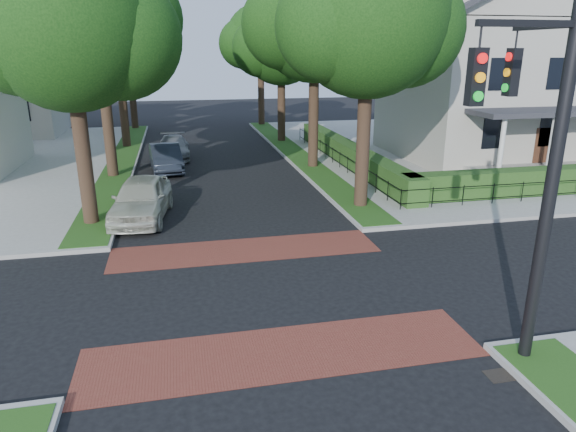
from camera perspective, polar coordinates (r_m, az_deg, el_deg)
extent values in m
plane|color=black|center=(14.72, -3.04, -8.30)|extent=(120.00, 120.00, 0.00)
cube|color=gray|center=(39.15, 21.55, 7.24)|extent=(30.00, 30.00, 0.15)
cube|color=maroon|center=(17.62, -4.73, -3.77)|extent=(9.00, 2.20, 0.01)
cube|color=maroon|center=(11.98, -0.48, -14.92)|extent=(9.00, 2.20, 0.01)
cube|color=black|center=(12.13, 22.63, -16.01)|extent=(0.65, 0.45, 0.01)
cube|color=#1F4814|center=(33.60, 0.79, 7.05)|extent=(1.60, 29.80, 0.02)
cube|color=#1F4814|center=(32.94, -17.94, 5.96)|extent=(1.60, 29.80, 0.02)
cylinder|color=black|center=(21.59, 8.46, 10.62)|extent=(0.56, 0.56, 7.35)
sphere|color=black|center=(21.46, 8.96, 20.96)|extent=(6.20, 6.20, 6.20)
sphere|color=black|center=(22.37, 12.95, 19.58)|extent=(4.65, 4.65, 4.65)
sphere|color=black|center=(20.76, 4.86, 20.38)|extent=(4.34, 4.34, 4.34)
sphere|color=black|center=(22.98, 7.80, 22.04)|extent=(4.03, 4.03, 4.03)
cylinder|color=black|center=(29.15, 2.88, 12.98)|extent=(0.56, 0.56, 7.70)
sphere|color=black|center=(29.09, 3.01, 21.00)|extent=(6.60, 6.60, 6.60)
sphere|color=black|center=(29.88, 6.42, 20.07)|extent=(4.95, 4.95, 4.95)
sphere|color=black|center=(28.50, -0.31, 20.48)|extent=(4.62, 4.62, 4.62)
sphere|color=black|center=(30.74, 2.36, 21.77)|extent=(4.29, 4.29, 4.29)
cylinder|color=black|center=(37.93, -0.74, 13.35)|extent=(0.56, 0.56, 6.65)
sphere|color=black|center=(37.81, -0.76, 18.67)|extent=(5.80, 5.80, 5.80)
sphere|color=black|center=(38.45, 1.59, 18.05)|extent=(4.35, 4.35, 4.35)
sphere|color=black|center=(37.35, -2.99, 18.19)|extent=(4.06, 4.06, 4.06)
sphere|color=black|center=(39.26, -1.06, 19.37)|extent=(3.77, 3.77, 3.77)
cylinder|color=black|center=(46.75, -3.02, 14.41)|extent=(0.56, 0.56, 7.00)
sphere|color=black|center=(46.67, -3.09, 18.95)|extent=(6.00, 6.00, 6.00)
sphere|color=black|center=(47.26, -1.07, 18.47)|extent=(4.50, 4.50, 4.50)
sphere|color=black|center=(46.25, -4.98, 18.54)|extent=(4.20, 4.20, 4.20)
sphere|color=black|center=(48.18, -3.29, 19.50)|extent=(3.90, 3.90, 3.90)
cylinder|color=black|center=(20.55, -22.06, 8.66)|extent=(0.56, 0.56, 7.00)
sphere|color=black|center=(20.37, -23.34, 18.95)|extent=(6.00, 6.00, 6.00)
sphere|color=black|center=(20.44, -18.27, 18.34)|extent=(4.50, 4.50, 4.50)
sphere|color=black|center=(20.47, -27.64, 17.55)|extent=(4.20, 4.20, 4.20)
sphere|color=black|center=(21.86, -22.50, 20.20)|extent=(3.90, 3.90, 3.90)
cylinder|color=black|center=(28.36, -19.66, 12.21)|extent=(0.56, 0.56, 8.05)
sphere|color=black|center=(28.33, -20.61, 20.77)|extent=(6.40, 6.40, 6.40)
sphere|color=black|center=(28.45, -16.70, 20.31)|extent=(4.80, 4.80, 4.80)
sphere|color=black|center=(28.36, -23.98, 19.79)|extent=(4.48, 4.48, 4.48)
sphere|color=black|center=(29.94, -20.09, 21.58)|extent=(4.16, 4.16, 4.16)
cylinder|color=black|center=(37.33, -17.95, 12.60)|extent=(0.56, 0.56, 6.86)
sphere|color=black|center=(37.22, -18.51, 18.15)|extent=(5.60, 5.60, 5.60)
sphere|color=black|center=(37.40, -15.95, 17.75)|extent=(4.20, 4.20, 4.20)
sphere|color=black|center=(37.17, -20.73, 17.46)|extent=(3.92, 3.92, 3.92)
sphere|color=black|center=(38.62, -18.22, 18.88)|extent=(3.64, 3.64, 3.64)
cylinder|color=black|center=(46.27, -16.99, 13.73)|extent=(0.56, 0.56, 7.14)
sphere|color=black|center=(46.19, -17.44, 18.39)|extent=(6.20, 6.20, 6.20)
sphere|color=black|center=(46.39, -15.16, 18.08)|extent=(4.65, 4.65, 4.65)
sphere|color=black|center=(46.13, -19.43, 17.83)|extent=(4.34, 4.34, 4.34)
sphere|color=black|center=(47.74, -17.22, 18.97)|extent=(4.03, 4.03, 4.03)
cube|color=#224618|center=(30.25, 6.84, 6.84)|extent=(1.00, 18.00, 1.20)
cube|color=#B3AEA1|center=(35.09, 22.23, 12.80)|extent=(12.00, 10.00, 8.00)
cube|color=gray|center=(30.68, 27.78, 4.38)|extent=(9.60, 2.40, 0.50)
cube|color=#28282D|center=(30.21, 28.65, 10.18)|extent=(10.20, 2.70, 0.25)
cylinder|color=white|center=(27.11, 22.62, 7.00)|extent=(0.24, 0.24, 3.00)
cylinder|color=white|center=(28.76, 27.19, 6.96)|extent=(0.24, 0.24, 3.00)
cube|color=maroon|center=(44.81, -27.65, 18.54)|extent=(0.80, 0.80, 3.64)
cylinder|color=black|center=(11.31, 27.35, 3.91)|extent=(0.26, 0.26, 8.00)
cube|color=black|center=(10.45, 25.16, 18.80)|extent=(2.00, 0.12, 0.12)
cube|color=black|center=(11.77, 26.55, 18.35)|extent=(0.12, 1.80, 0.12)
cube|color=black|center=(9.95, 20.18, 14.28)|extent=(0.28, 0.22, 1.00)
cylinder|color=red|center=(9.83, 20.79, 16.06)|extent=(0.18, 0.05, 0.18)
cylinder|color=orange|center=(9.84, 20.58, 14.21)|extent=(0.18, 0.05, 0.18)
cylinder|color=#0CB226|center=(9.86, 20.38, 12.36)|extent=(0.18, 0.05, 0.18)
cube|color=black|center=(12.42, 23.65, 14.41)|extent=(0.22, 0.28, 1.00)
cylinder|color=red|center=(12.34, 23.33, 15.93)|extent=(0.05, 0.18, 0.18)
cylinder|color=orange|center=(12.34, 23.14, 14.46)|extent=(0.05, 0.18, 0.18)
cylinder|color=#0CB226|center=(12.36, 22.96, 12.99)|extent=(0.05, 0.18, 0.18)
imported|color=beige|center=(21.37, -15.98, 1.89)|extent=(2.64, 5.22, 1.70)
imported|color=#1E242E|center=(29.75, -13.42, 6.29)|extent=(2.03, 4.68, 1.50)
imported|color=slate|center=(33.36, -12.59, 7.45)|extent=(1.94, 4.71, 1.36)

